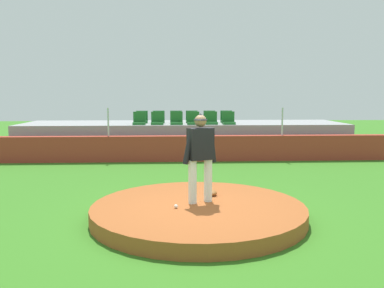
{
  "coord_description": "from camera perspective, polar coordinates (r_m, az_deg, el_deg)",
  "views": [
    {
      "loc": [
        -0.51,
        -7.65,
        2.42
      ],
      "look_at": [
        0.0,
        2.43,
        1.18
      ],
      "focal_mm": 37.67,
      "sensor_mm": 36.0,
      "label": 1
    }
  ],
  "objects": [
    {
      "name": "ground_plane",
      "position": [
        8.04,
        0.89,
        -10.51
      ],
      "size": [
        60.0,
        60.0,
        0.0
      ],
      "primitive_type": "plane",
      "color": "#33731D"
    },
    {
      "name": "pitchers_mound",
      "position": [
        8.0,
        0.89,
        -9.55
      ],
      "size": [
        4.18,
        4.18,
        0.28
      ],
      "primitive_type": "cylinder",
      "color": "#A05226",
      "rests_on": "ground_plane"
    },
    {
      "name": "pitcher",
      "position": [
        7.93,
        1.2,
        -1.03
      ],
      "size": [
        0.72,
        0.43,
        1.78
      ],
      "rotation": [
        0.0,
        0.0,
        0.41
      ],
      "color": "white",
      "rests_on": "pitchers_mound"
    },
    {
      "name": "baseball",
      "position": [
        7.72,
        -2.29,
        -8.81
      ],
      "size": [
        0.07,
        0.07,
        0.07
      ],
      "primitive_type": "sphere",
      "color": "white",
      "rests_on": "pitchers_mound"
    },
    {
      "name": "fielding_glove",
      "position": [
        8.67,
        2.88,
        -6.92
      ],
      "size": [
        0.23,
        0.32,
        0.11
      ],
      "primitive_type": "ellipsoid",
      "rotation": [
        0.0,
        0.0,
        1.48
      ],
      "color": "brown",
      "rests_on": "pitchers_mound"
    },
    {
      "name": "brick_barrier",
      "position": [
        14.72,
        -0.89,
        -0.62
      ],
      "size": [
        14.95,
        0.4,
        0.93
      ],
      "primitive_type": "cube",
      "color": "#A33628",
      "rests_on": "ground_plane"
    },
    {
      "name": "fence_post_left",
      "position": [
        14.79,
        -11.78,
        3.06
      ],
      "size": [
        0.06,
        0.06,
        1.02
      ],
      "primitive_type": "cylinder",
      "color": "silver",
      "rests_on": "brick_barrier"
    },
    {
      "name": "fence_post_right",
      "position": [
        15.17,
        12.66,
        3.13
      ],
      "size": [
        0.06,
        0.06,
        1.02
      ],
      "primitive_type": "cylinder",
      "color": "silver",
      "rests_on": "brick_barrier"
    },
    {
      "name": "bleacher_platform",
      "position": [
        16.91,
        -1.15,
        0.93
      ],
      "size": [
        13.15,
        3.22,
        1.26
      ],
      "primitive_type": "cube",
      "color": "gray",
      "rests_on": "ground_plane"
    },
    {
      "name": "stadium_chair_0",
      "position": [
        15.81,
        -7.47,
        3.3
      ],
      "size": [
        0.48,
        0.44,
        0.5
      ],
      "rotation": [
        0.0,
        0.0,
        3.14
      ],
      "color": "#1F6428",
      "rests_on": "bleacher_platform"
    },
    {
      "name": "stadium_chair_1",
      "position": [
        15.77,
        -4.94,
        3.33
      ],
      "size": [
        0.48,
        0.44,
        0.5
      ],
      "rotation": [
        0.0,
        0.0,
        3.14
      ],
      "color": "#1F6428",
      "rests_on": "bleacher_platform"
    },
    {
      "name": "stadium_chair_2",
      "position": [
        15.73,
        -2.21,
        3.34
      ],
      "size": [
        0.48,
        0.44,
        0.5
      ],
      "rotation": [
        0.0,
        0.0,
        3.14
      ],
      "color": "#1F6428",
      "rests_on": "bleacher_platform"
    },
    {
      "name": "stadium_chair_3",
      "position": [
        15.75,
        0.19,
        3.35
      ],
      "size": [
        0.48,
        0.44,
        0.5
      ],
      "rotation": [
        0.0,
        0.0,
        3.14
      ],
      "color": "#1F6428",
      "rests_on": "bleacher_platform"
    },
    {
      "name": "stadium_chair_4",
      "position": [
        15.86,
        2.72,
        3.37
      ],
      "size": [
        0.48,
        0.44,
        0.5
      ],
      "rotation": [
        0.0,
        0.0,
        3.14
      ],
      "color": "#1F6428",
      "rests_on": "bleacher_platform"
    },
    {
      "name": "stadium_chair_5",
      "position": [
        15.9,
        5.2,
        3.36
      ],
      "size": [
        0.48,
        0.44,
        0.5
      ],
      "rotation": [
        0.0,
        0.0,
        3.14
      ],
      "color": "#1F6428",
      "rests_on": "bleacher_platform"
    },
    {
      "name": "stadium_chair_6",
      "position": [
        16.69,
        -7.12,
        3.5
      ],
      "size": [
        0.48,
        0.44,
        0.5
      ],
      "rotation": [
        0.0,
        0.0,
        3.14
      ],
      "color": "#1F6428",
      "rests_on": "bleacher_platform"
    },
    {
      "name": "stadium_chair_7",
      "position": [
        16.68,
        -4.73,
        3.53
      ],
      "size": [
        0.48,
        0.44,
        0.5
      ],
      "rotation": [
        0.0,
        0.0,
        3.14
      ],
      "color": "#1F6428",
      "rests_on": "bleacher_platform"
    },
    {
      "name": "stadium_chair_8",
      "position": [
        16.67,
        -2.27,
        3.55
      ],
      "size": [
        0.48,
        0.44,
        0.5
      ],
      "rotation": [
        0.0,
        0.0,
        3.14
      ],
      "color": "#1F6428",
      "rests_on": "bleacher_platform"
    },
    {
      "name": "stadium_chair_9",
      "position": [
        16.71,
        -0.03,
        3.56
      ],
      "size": [
        0.48,
        0.44,
        0.5
      ],
      "rotation": [
        0.0,
        0.0,
        3.14
      ],
      "color": "#1F6428",
      "rests_on": "bleacher_platform"
    },
    {
      "name": "stadium_chair_10",
      "position": [
        16.73,
        2.5,
        3.56
      ],
      "size": [
        0.48,
        0.44,
        0.5
      ],
      "rotation": [
        0.0,
        0.0,
        3.14
      ],
      "color": "#1F6428",
      "rests_on": "bleacher_platform"
    },
    {
      "name": "stadium_chair_11",
      "position": [
        16.83,
        4.9,
        3.56
      ],
      "size": [
        0.48,
        0.44,
        0.5
      ],
      "rotation": [
        0.0,
        0.0,
        3.14
      ],
      "color": "#1F6428",
      "rests_on": "bleacher_platform"
    }
  ]
}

